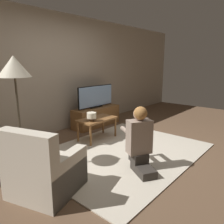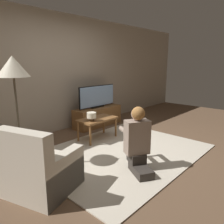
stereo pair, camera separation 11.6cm
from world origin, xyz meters
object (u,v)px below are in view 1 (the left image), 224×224
at_px(tv, 96,96).
at_px(coffee_table, 97,121).
at_px(armchair, 44,172).
at_px(table_lamp, 92,116).
at_px(floor_lamp, 14,72).
at_px(person_kneeling, 140,139).

bearing_deg(tv, coffee_table, -134.06).
bearing_deg(armchair, table_lamp, -81.05).
bearing_deg(coffee_table, floor_lamp, -177.13).
xyz_separation_m(coffee_table, table_lamp, (-0.22, -0.07, 0.16)).
xyz_separation_m(tv, person_kneeling, (-1.23, -2.09, -0.26)).
xyz_separation_m(tv, table_lamp, (-0.92, -0.79, -0.19)).
distance_m(tv, floor_lamp, 2.56).
height_order(coffee_table, armchair, armchair).
bearing_deg(table_lamp, person_kneeling, -103.61).
height_order(coffee_table, table_lamp, table_lamp).
bearing_deg(tv, person_kneeling, -120.47).
height_order(coffee_table, floor_lamp, floor_lamp).
xyz_separation_m(armchair, person_kneeling, (1.22, -0.53, 0.20)).
distance_m(floor_lamp, table_lamp, 1.66).
bearing_deg(coffee_table, armchair, -154.36).
distance_m(tv, armchair, 2.95).
height_order(armchair, person_kneeling, person_kneeling).
bearing_deg(person_kneeling, coffee_table, -80.74).
xyz_separation_m(person_kneeling, table_lamp, (0.32, 1.30, 0.07)).
height_order(floor_lamp, person_kneeling, floor_lamp).
relative_size(floor_lamp, armchair, 1.81).
bearing_deg(person_kneeling, floor_lamp, -19.02).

